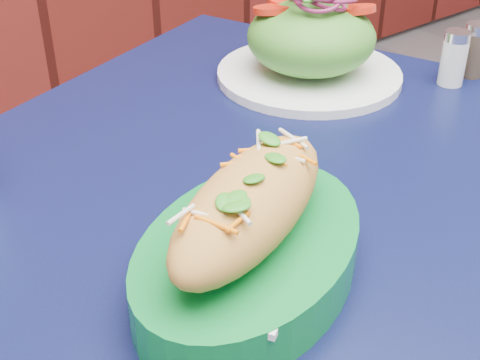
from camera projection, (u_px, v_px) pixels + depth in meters
cafe_table at (308, 264)px, 0.70m from camera, size 1.03×1.03×0.75m
banh_mi_basket at (250, 236)px, 0.53m from camera, size 0.29×0.25×0.11m
salad_plate at (311, 43)px, 0.87m from camera, size 0.25×0.25×0.13m
salt_shaker at (454, 58)px, 0.86m from camera, size 0.03×0.03×0.07m
pepper_shaker at (475, 50)px, 0.89m from camera, size 0.03×0.03×0.07m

